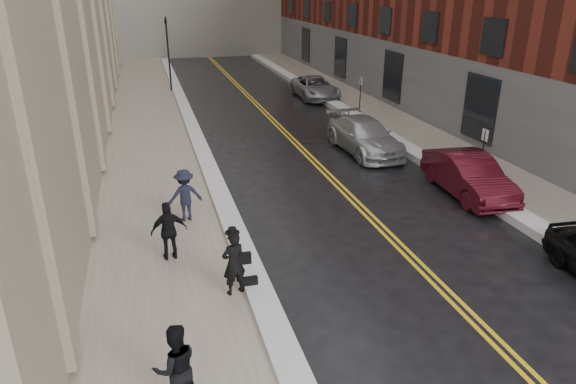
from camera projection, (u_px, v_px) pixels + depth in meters
ground at (383, 347)px, 11.29m from camera, size 160.00×160.00×0.00m
sidewalk_left at (151, 149)px, 24.39m from camera, size 4.00×64.00×0.15m
sidewalk_right at (407, 129)px, 27.75m from camera, size 3.00×64.00×0.15m
lane_stripe_a at (290, 139)px, 26.13m from camera, size 0.12×64.00×0.01m
lane_stripe_b at (294, 139)px, 26.19m from camera, size 0.12×64.00×0.01m
snow_ridge_left at (199, 144)px, 24.94m from camera, size 0.70×60.80×0.26m
snow_ridge_right at (376, 130)px, 27.26m from camera, size 0.85×60.80×0.30m
traffic_signal at (168, 48)px, 36.20m from camera, size 0.18×0.15×5.20m
parking_sign_near at (483, 151)px, 19.86m from camera, size 0.06×0.35×2.23m
parking_sign_far at (360, 92)px, 30.56m from camera, size 0.06×0.35×2.23m
car_maroon at (468, 175)px, 19.07m from camera, size 1.99×4.82×1.55m
car_silver_near at (364, 136)px, 23.96m from camera, size 2.35×5.37×1.54m
car_silver_far at (315, 88)px, 35.13m from camera, size 2.51×5.24×1.44m
pedestrian_main at (234, 263)px, 12.66m from camera, size 0.70×0.56×1.69m
pedestrian_a at (176, 367)px, 9.21m from camera, size 0.93×0.77×1.74m
pedestrian_b at (185, 195)px, 16.65m from camera, size 1.21×0.81×1.74m
pedestrian_c at (169, 231)px, 14.28m from camera, size 1.05×0.52×1.72m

